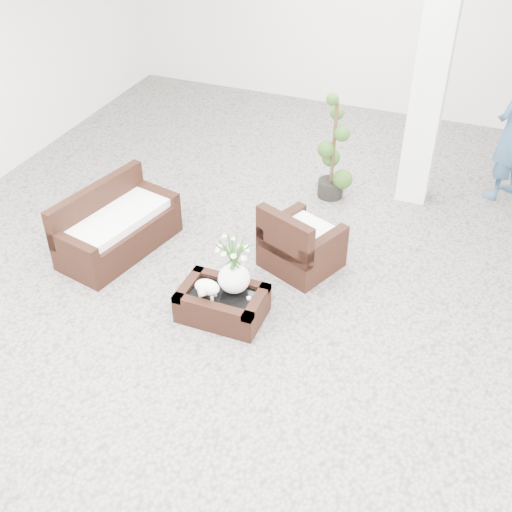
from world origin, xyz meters
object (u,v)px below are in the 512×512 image
at_px(coffee_table, 222,304).
at_px(loveseat, 117,222).
at_px(armchair, 302,237).
at_px(topiary, 334,148).

distance_m(coffee_table, loveseat, 1.81).
bearing_deg(armchair, topiary, -62.77).
relative_size(loveseat, topiary, 1.02).
bearing_deg(coffee_table, topiary, 82.37).
bearing_deg(coffee_table, loveseat, 158.68).
xyz_separation_m(coffee_table, topiary, (0.38, 2.84, 0.58)).
distance_m(coffee_table, topiary, 2.92).
distance_m(armchair, loveseat, 2.24).
height_order(armchair, loveseat, armchair).
xyz_separation_m(loveseat, topiary, (2.05, 2.19, 0.34)).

